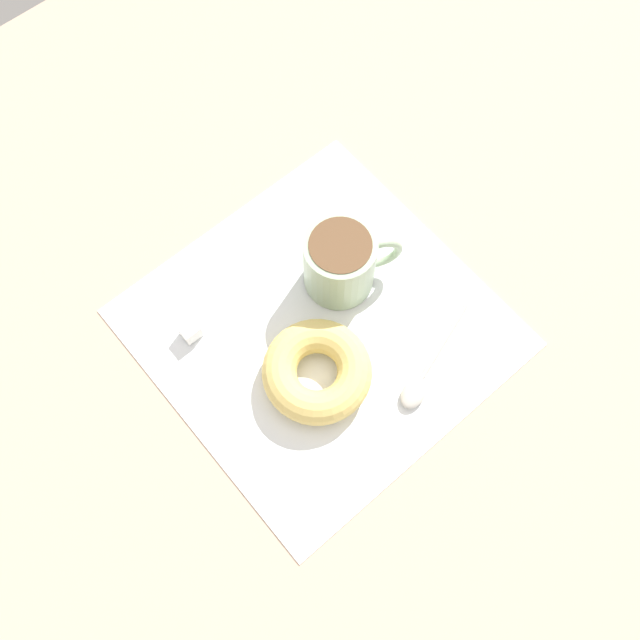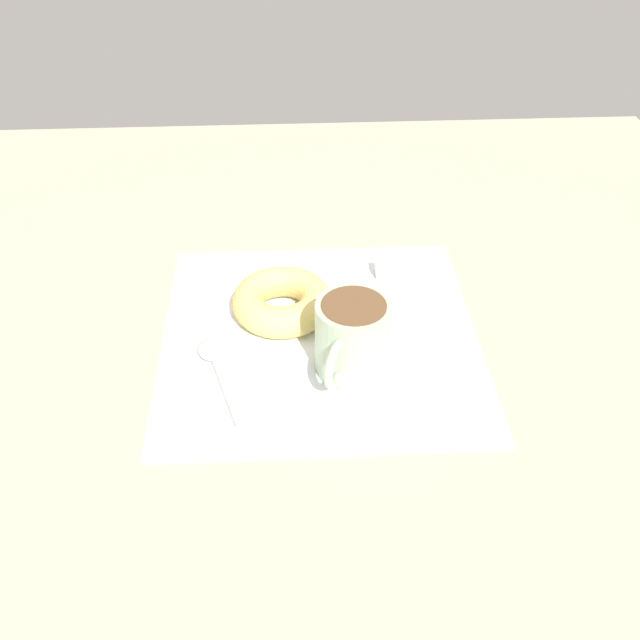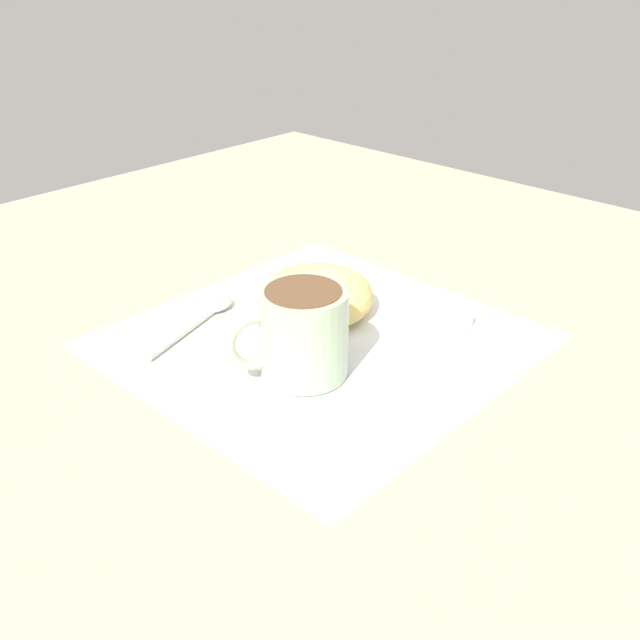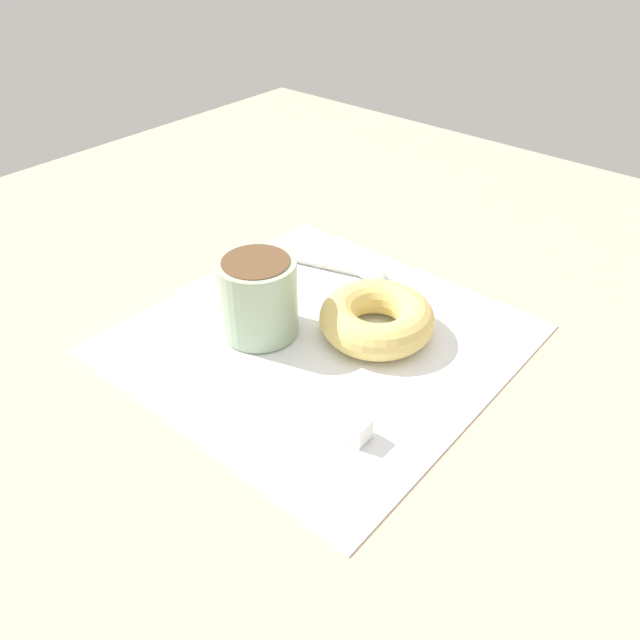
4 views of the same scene
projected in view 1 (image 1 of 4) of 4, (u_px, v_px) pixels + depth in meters
ground_plane at (343, 324)px, 78.12cm from camera, size 120.00×120.00×2.00cm
napkin at (320, 327)px, 76.71cm from camera, size 34.53×34.53×0.30cm
coffee_cup at (341, 261)px, 74.91cm from camera, size 10.28×7.69×7.98cm
donut at (317, 371)px, 72.82cm from camera, size 11.35×11.35×3.60cm
spoon at (420, 380)px, 73.92cm from camera, size 13.72×5.49×0.90cm
sugar_cube at (190, 331)px, 75.38cm from camera, size 1.92×1.92×1.92cm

